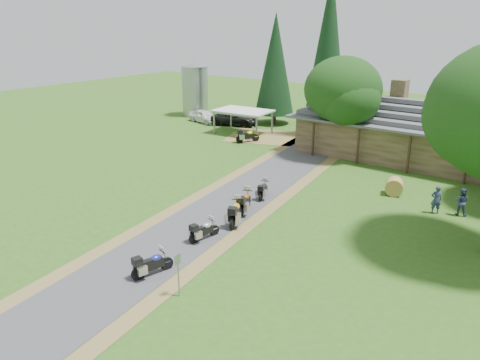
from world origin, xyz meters
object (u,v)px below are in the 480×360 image
Objects in this scene: lodge at (428,131)px; silo at (195,89)px; car_dark_suv at (235,115)px; motorcycle_row_b at (204,229)px; motorcycle_row_e at (263,189)px; car_white_sedan at (204,115)px; hay_bale at (394,186)px; motorcycle_row_c at (235,211)px; carport at (243,122)px; motorcycle_row_d at (245,201)px; motorcycle_row_a at (152,263)px; motorcycle_carport_a at (248,135)px.

silo reaches higher than lodge.
car_dark_suv is 3.23× the size of motorcycle_row_b.
motorcycle_row_e is (21.82, -17.78, -2.52)m from silo.
car_dark_suv is (3.61, 0.94, 0.19)m from car_white_sedan.
motorcycle_row_c is at bearing -119.58° from hay_bale.
hay_bale is at bearing -28.36° from carport.
motorcycle_row_c reaches higher than motorcycle_row_e.
silo is 5.48× the size of hay_bale.
motorcycle_row_d is at bearing -7.76° from motorcycle_row_c.
car_white_sedan is at bearing 51.02° from motorcycle_row_b.
motorcycle_row_a reaches higher than hay_bale.
silo reaches higher than motorcycle_carport_a.
silo is 3.57× the size of motorcycle_row_e.
motorcycle_row_b is 2.64m from motorcycle_row_c.
motorcycle_row_c is 1.23× the size of motorcycle_row_e.
motorcycle_row_a is at bearing 165.44° from motorcycle_row_d.
car_white_sedan is (3.50, -2.47, -2.24)m from silo.
lodge is 12.37× the size of motorcycle_row_b.
motorcycle_row_d is at bearing 16.51° from motorcycle_row_b.
motorcycle_row_c is (12.69, -17.93, -0.45)m from carport.
motorcycle_row_b is at bearing -102.50° from lodge.
motorcycle_row_e is at bearing -107.09° from motorcycle_carport_a.
motorcycle_row_c is at bearing 176.92° from motorcycle_row_d.
motorcycle_row_a is 4.17m from motorcycle_row_b.
motorcycle_row_c is 1.68m from motorcycle_row_d.
carport is 2.55× the size of motorcycle_row_c.
car_dark_suv reaches higher than motorcycle_row_b.
motorcycle_row_a is 8.43m from motorcycle_row_d.
motorcycle_row_b is 0.99× the size of motorcycle_row_e.
motorcycle_row_c is (19.31, -19.59, -0.15)m from car_white_sedan.
car_white_sedan is 0.95× the size of car_dark_suv.
motorcycle_row_d is at bearing -57.99° from carport.
lodge is 3.83× the size of car_dark_suv.
lodge reaches higher than motorcycle_row_a.
motorcycle_row_c is 1.02× the size of motorcycle_row_d.
silo is 1.18× the size of car_white_sedan.
motorcycle_row_e is at bearing -12.83° from motorcycle_row_c.
motorcycle_row_a is 0.87× the size of motorcycle_row_d.
lodge is 10.57× the size of motorcycle_carport_a.
motorcycle_row_a is (16.15, -27.30, -0.44)m from car_dark_suv.
motorcycle_row_e is at bearing -139.65° from hay_bale.
carport reaches higher than motorcycle_row_c.
motorcycle_row_a is at bearing -121.24° from motorcycle_carport_a.
car_dark_suv is 4.91× the size of hay_bale.
silo reaches higher than motorcycle_row_c.
lodge is 24.20m from car_white_sedan.
motorcycle_carport_a is (-10.23, 15.31, -0.04)m from motorcycle_row_c.
motorcycle_row_b is (-0.49, 4.14, -0.04)m from motorcycle_row_a.
motorcycle_row_b is 1.52× the size of hay_bale.
carport is 20.00m from hay_bale.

